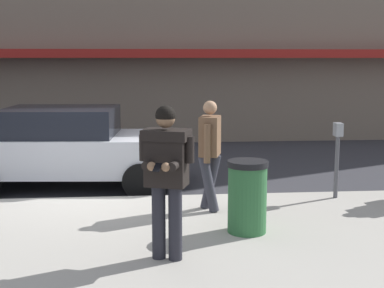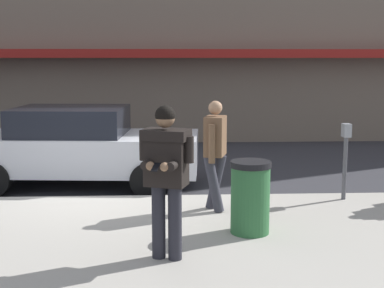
% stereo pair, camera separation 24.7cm
% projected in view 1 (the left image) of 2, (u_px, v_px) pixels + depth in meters
% --- Properties ---
extents(ground_plane, '(80.00, 80.00, 0.00)m').
position_uv_depth(ground_plane, '(92.00, 202.00, 9.28)').
color(ground_plane, '#333338').
extents(sidewalk, '(32.00, 5.30, 0.14)m').
position_uv_depth(sidewalk, '(151.00, 256.00, 6.55)').
color(sidewalk, '#A8A399').
rests_on(sidewalk, ground).
extents(curb_paint_line, '(28.00, 0.12, 0.01)m').
position_uv_depth(curb_paint_line, '(150.00, 200.00, 9.41)').
color(curb_paint_line, silver).
rests_on(curb_paint_line, ground).
extents(parked_sedan_mid, '(4.63, 2.19, 1.54)m').
position_uv_depth(parked_sedan_mid, '(69.00, 147.00, 10.22)').
color(parked_sedan_mid, silver).
rests_on(parked_sedan_mid, ground).
extents(man_texting_on_phone, '(0.62, 0.65, 1.81)m').
position_uv_depth(man_texting_on_phone, '(166.00, 166.00, 6.08)').
color(man_texting_on_phone, '#23232B').
rests_on(man_texting_on_phone, sidewalk).
extents(pedestrian_dark_coat, '(0.40, 0.58, 1.70)m').
position_uv_depth(pedestrian_dark_coat, '(210.00, 148.00, 8.14)').
color(pedestrian_dark_coat, '#33333D').
rests_on(pedestrian_dark_coat, sidewalk).
extents(parking_meter, '(0.12, 0.18, 1.27)m').
position_uv_depth(parking_meter, '(337.00, 149.00, 8.89)').
color(parking_meter, '#4C4C51').
rests_on(parking_meter, sidewalk).
extents(trash_bin, '(0.55, 0.55, 0.98)m').
position_uv_depth(trash_bin, '(247.00, 196.00, 7.16)').
color(trash_bin, '#2D6638').
rests_on(trash_bin, sidewalk).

